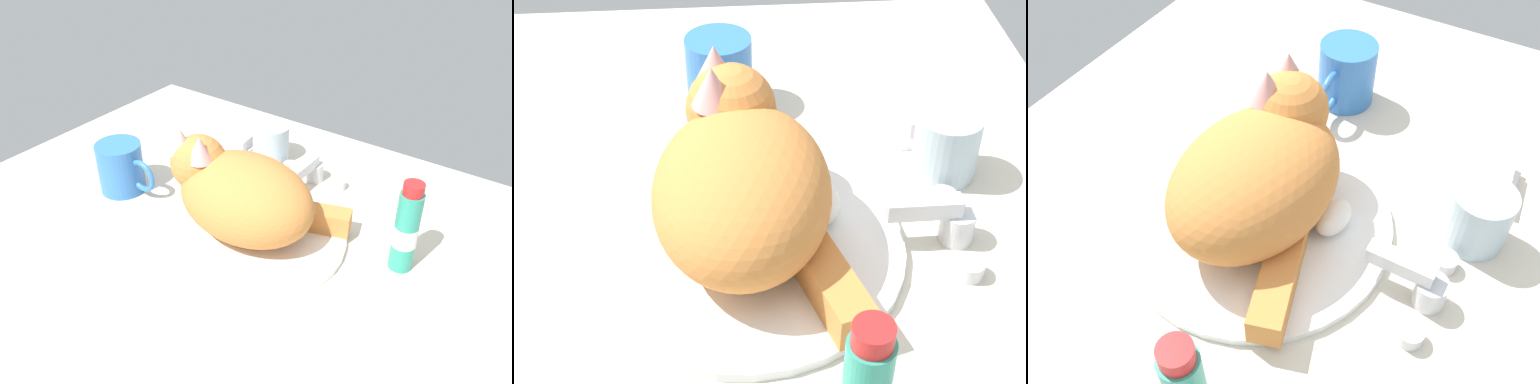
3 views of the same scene
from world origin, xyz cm
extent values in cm
cube|color=beige|center=(0.00, 0.00, -1.50)|extent=(110.00, 82.50, 3.00)
cylinder|color=white|center=(0.00, 0.00, 0.56)|extent=(32.77, 32.77, 1.13)
cylinder|color=silver|center=(0.00, 21.95, 1.79)|extent=(3.60, 3.60, 3.57)
cube|color=silver|center=(0.00, 18.15, 4.57)|extent=(2.00, 7.59, 2.00)
cylinder|color=silver|center=(-5.31, 21.95, 0.90)|extent=(2.80, 2.80, 1.80)
cylinder|color=silver|center=(5.31, 21.95, 0.90)|extent=(2.80, 2.80, 1.80)
ellipsoid|color=#D17F3D|center=(0.00, 0.00, 7.79)|extent=(24.83, 19.08, 13.32)
sphere|color=#D17F3D|center=(-8.90, -0.58, 11.45)|extent=(10.00, 10.00, 9.28)
ellipsoid|color=white|center=(-7.05, -0.73, 9.45)|extent=(6.42, 5.57, 5.11)
cone|color=#DB9E9E|center=(-6.95, -2.37, 15.40)|extent=(4.50, 4.50, 4.18)
cone|color=#DB9E9E|center=(-11.11, -2.04, 15.40)|extent=(4.50, 4.50, 4.18)
cube|color=#D17F3D|center=(7.07, 7.22, 2.98)|extent=(14.99, 7.87, 3.72)
ellipsoid|color=white|center=(-3.45, 8.50, 2.80)|extent=(5.87, 4.04, 3.34)
cylinder|color=#3372C6|center=(-27.42, -1.51, 4.69)|extent=(8.29, 8.29, 9.38)
torus|color=#3372C6|center=(-22.07, -1.51, 4.69)|extent=(6.25, 1.00, 6.25)
cylinder|color=silver|center=(-11.00, 23.36, 3.88)|extent=(7.31, 7.31, 7.75)
cube|color=white|center=(-19.96, 22.66, 0.60)|extent=(9.00, 6.40, 1.20)
cube|color=silver|center=(-19.96, 22.66, 2.27)|extent=(7.94, 5.65, 2.14)
cylinder|color=red|center=(23.56, 7.80, 14.19)|extent=(3.07, 3.07, 1.80)
camera|label=1|loc=(42.59, -57.06, 55.82)|focal=38.26mm
camera|label=2|loc=(56.41, -1.83, 54.80)|focal=53.85mm
camera|label=3|loc=(36.90, 25.03, 54.94)|focal=40.28mm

